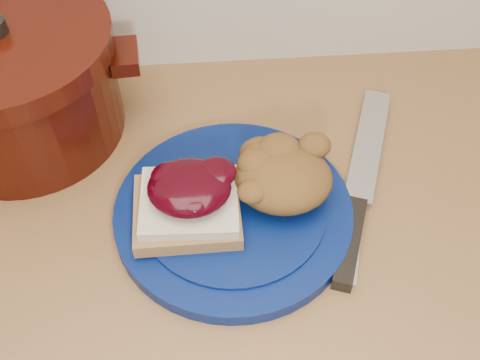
{
  "coord_description": "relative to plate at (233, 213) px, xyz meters",
  "views": [
    {
      "loc": [
        0.02,
        1.04,
        1.52
      ],
      "look_at": [
        0.06,
        1.51,
        0.95
      ],
      "focal_mm": 45.0,
      "sensor_mm": 36.0,
      "label": 1
    }
  ],
  "objects": [
    {
      "name": "dutch_oven",
      "position": [
        -0.28,
        0.18,
        0.07
      ],
      "size": [
        0.34,
        0.31,
        0.18
      ],
      "rotation": [
        0.0,
        0.0,
        0.08
      ],
      "color": "black",
      "rests_on": "wood_countertop"
    },
    {
      "name": "plate",
      "position": [
        0.0,
        0.0,
        0.0
      ],
      "size": [
        0.33,
        0.33,
        0.02
      ],
      "primitive_type": "cylinder",
      "rotation": [
        0.0,
        0.0,
        -0.1
      ],
      "color": "#051753",
      "rests_on": "wood_countertop"
    },
    {
      "name": "chef_knife",
      "position": [
        0.15,
        -0.01,
        -0.0
      ],
      "size": [
        0.14,
        0.33,
        0.02
      ],
      "rotation": [
        0.0,
        0.0,
        1.22
      ],
      "color": "black",
      "rests_on": "wood_countertop"
    },
    {
      "name": "sandwich",
      "position": [
        -0.05,
        -0.01,
        0.04
      ],
      "size": [
        0.13,
        0.11,
        0.06
      ],
      "rotation": [
        0.0,
        0.0,
        -0.1
      ],
      "color": "olive",
      "rests_on": "plate"
    },
    {
      "name": "stuffing_mound",
      "position": [
        0.06,
        0.01,
        0.04
      ],
      "size": [
        0.13,
        0.12,
        0.06
      ],
      "primitive_type": "ellipsoid",
      "rotation": [
        0.0,
        0.0,
        -0.1
      ],
      "color": "brown",
      "rests_on": "plate"
    },
    {
      "name": "butter_knife",
      "position": [
        0.15,
        -0.03,
        -0.01
      ],
      "size": [
        0.06,
        0.16,
        0.0
      ],
      "primitive_type": "cube",
      "rotation": [
        0.0,
        0.0,
        1.3
      ],
      "color": "silver",
      "rests_on": "wood_countertop"
    }
  ]
}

